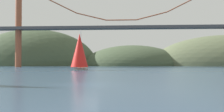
{
  "coord_description": "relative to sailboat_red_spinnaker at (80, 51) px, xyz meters",
  "views": [
    {
      "loc": [
        4.45,
        -26.45,
        2.2
      ],
      "look_at": [
        0.0,
        36.04,
        3.62
      ],
      "focal_mm": 43.76,
      "sensor_mm": 36.0,
      "label": 1
    }
  ],
  "objects": [
    {
      "name": "headland_left",
      "position": [
        -45.15,
        86.94,
        -5.16
      ],
      "size": [
        77.88,
        44.0,
        44.39
      ],
      "primitive_type": "ellipsoid",
      "color": "#425138",
      "rests_on": "ground_plane"
    },
    {
      "name": "ground_plane",
      "position": [
        9.85,
        -48.06,
        -5.16
      ],
      "size": [
        360.0,
        360.0,
        0.0
      ],
      "primitive_type": "plane",
      "color": "#2D4760"
    },
    {
      "name": "sailboat_red_spinnaker",
      "position": [
        0.0,
        0.0,
        0.0
      ],
      "size": [
        4.8,
        9.3,
        11.43
      ],
      "color": "#B7B2A8",
      "rests_on": "ground_plane"
    },
    {
      "name": "headland_center",
      "position": [
        14.85,
        86.94,
        -5.16
      ],
      "size": [
        59.44,
        44.0,
        24.31
      ],
      "primitive_type": "ellipsoid",
      "color": "#425138",
      "rests_on": "ground_plane"
    },
    {
      "name": "suspension_bridge",
      "position": [
        9.85,
        46.94,
        13.84
      ],
      "size": [
        130.56,
        6.0,
        41.35
      ],
      "color": "brown",
      "rests_on": "ground_plane"
    }
  ]
}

